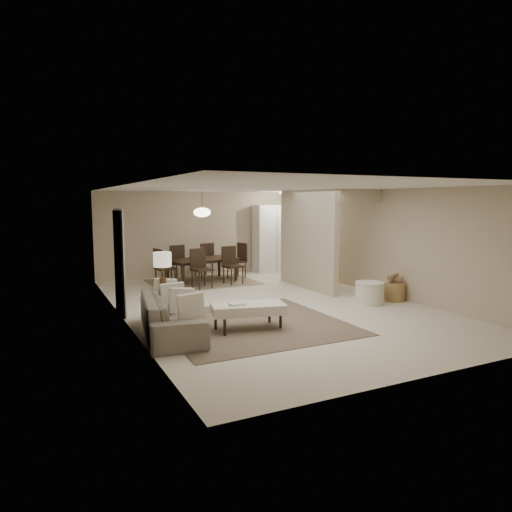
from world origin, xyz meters
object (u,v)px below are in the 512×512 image
pantry_cabinet (273,238)px  dining_table (203,271)px  sofa (171,315)px  wicker_basket (394,292)px  round_pouf (369,293)px  side_table (164,309)px  ottoman_bench (248,309)px

pantry_cabinet → dining_table: size_ratio=1.13×
pantry_cabinet → sofa: size_ratio=0.94×
wicker_basket → round_pouf: bearing=-178.7°
side_table → wicker_basket: (5.15, -0.34, -0.08)m
sofa → ottoman_bench: (1.28, -0.30, 0.04)m
sofa → round_pouf: (4.47, 0.33, -0.09)m
pantry_cabinet → side_table: pantry_cabinet is taller
round_pouf → wicker_basket: round_pouf is taller
side_table → wicker_basket: side_table is taller
round_pouf → side_table: bearing=175.4°
pantry_cabinet → side_table: 6.73m
pantry_cabinet → ottoman_bench: size_ratio=1.54×
sofa → ottoman_bench: 1.32m
side_table → dining_table: 4.31m
side_table → round_pouf: 4.44m
ottoman_bench → dining_table: 4.83m
side_table → wicker_basket: bearing=-3.7°
dining_table → side_table: bearing=-130.8°
sofa → round_pouf: size_ratio=3.63×
side_table → round_pouf: side_table is taller
round_pouf → ottoman_bench: bearing=-168.8°
pantry_cabinet → dining_table: (-2.67, -0.93, -0.72)m
side_table → pantry_cabinet: bearing=44.7°
ottoman_bench → round_pouf: round_pouf is taller
round_pouf → wicker_basket: 0.73m
pantry_cabinet → sofa: pantry_cabinet is taller
sofa → dining_table: 4.94m
ottoman_bench → round_pouf: bearing=24.4°
side_table → wicker_basket: size_ratio=1.22×
pantry_cabinet → wicker_basket: (0.40, -5.04, -0.86)m
ottoman_bench → side_table: size_ratio=2.45×
side_table → dining_table: dining_table is taller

